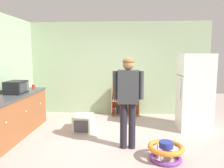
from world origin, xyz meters
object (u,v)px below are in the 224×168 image
Objects in this scene: bookshelf at (123,103)px; pet_carrier at (83,123)px; refrigerator at (195,92)px; standing_person at (128,95)px; banana_bunch at (21,89)px; kitchen_counter at (12,116)px; baby_walker at (166,151)px; red_cup at (34,86)px; microwave at (16,87)px.

bookshelf is 1.66m from pet_carrier.
standing_person is (-1.55, -1.16, 0.13)m from refrigerator.
banana_bunch is (-4.11, -0.10, 0.04)m from refrigerator.
standing_person is at bearing -9.55° from kitchen_counter.
kitchen_counter is 3.89× the size of baby_walker.
bookshelf is 8.95× the size of red_cup.
standing_person is 1.16m from baby_walker.
kitchen_counter is 3.00m from bookshelf.
bookshelf is 0.50× the size of standing_person.
red_cup reaches higher than kitchen_counter.
pet_carrier is 1.15× the size of microwave.
banana_bunch is (-3.20, 1.51, 0.77)m from baby_walker.
refrigerator reaches higher than banana_bunch.
baby_walker is at bearing -119.64° from refrigerator.
refrigerator is 1.05× the size of standing_person.
pet_carrier is 3.54× the size of banana_bunch.
standing_person is at bearing -30.60° from red_cup.
standing_person reaches higher than banana_bunch.
microwave reaches higher than pet_carrier.
microwave is at bearing -172.90° from refrigerator.
pet_carrier is at bearing -6.24° from banana_bunch.
bookshelf is 2.51m from red_cup.
banana_bunch is (-0.09, 0.65, 0.48)m from kitchen_counter.
standing_person is 2.56m from microwave.
banana_bunch is at bearing 157.40° from standing_person.
bookshelf is 2.83m from baby_walker.
bookshelf is at bearing 56.68° from pet_carrier.
standing_person is 10.91× the size of banana_bunch.
bookshelf is at bearing 20.33° from red_cup.
banana_bunch is at bearing 102.74° from microwave.
banana_bunch is (-2.56, 1.07, -0.10)m from standing_person.
pet_carrier is at bearing -174.13° from refrigerator.
pet_carrier is 5.81× the size of red_cup.
standing_person is 17.91× the size of red_cup.
red_cup is at bearing 67.41° from banana_bunch.
banana_bunch is (-1.54, 0.17, 0.75)m from pet_carrier.
red_cup is (0.06, 0.77, -0.09)m from microwave.
refrigerator is at bearing -3.81° from red_cup.
red_cup reaches higher than banana_bunch.
refrigerator is 3.71× the size of microwave.
kitchen_counter is at bearing -169.48° from refrigerator.
standing_person reaches higher than baby_walker.
kitchen_counter reaches higher than pet_carrier.
baby_walker is at bearing -74.43° from bookshelf.
banana_bunch is (-0.09, 0.40, -0.11)m from microwave.
bookshelf is at bearing 105.57° from baby_walker.
refrigerator is 1.99m from baby_walker.
pet_carrier is (1.45, 0.48, -0.27)m from kitchen_counter.
baby_walker is at bearing -15.40° from kitchen_counter.
bookshelf is 1.54× the size of pet_carrier.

